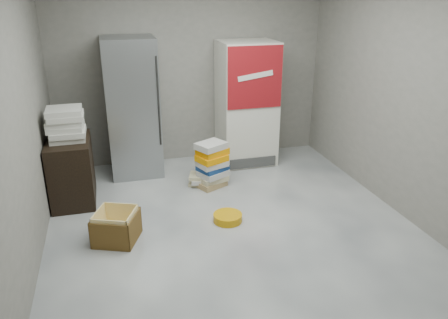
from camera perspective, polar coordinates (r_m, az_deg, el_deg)
ground at (r=4.75m, az=1.98°, el=-10.20°), size 5.00×5.00×0.00m
room_shell at (r=4.10m, az=2.31°, el=11.70°), size 4.04×5.04×2.82m
steel_fridge at (r=6.19m, az=-11.85°, el=6.63°), size 0.70×0.72×1.90m
coke_cooler at (r=6.49m, az=2.96°, el=7.34°), size 0.80×0.73×1.80m
wood_shelf at (r=5.68m, az=-19.26°, el=-1.38°), size 0.50×0.80×0.80m
supply_box_stack at (r=5.49m, az=-19.94°, el=4.36°), size 0.43×0.43×0.39m
phonebook_stack_main at (r=5.78m, az=-1.58°, el=-0.67°), size 0.48×0.44×0.62m
phonebook_stack_side at (r=5.92m, az=-2.81°, el=-2.61°), size 0.41×0.37×0.15m
cardboard_box at (r=4.78m, az=-13.87°, el=-8.72°), size 0.55×0.55×0.34m
bucket_lid at (r=5.04m, az=0.49°, el=-7.60°), size 0.39×0.39×0.09m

